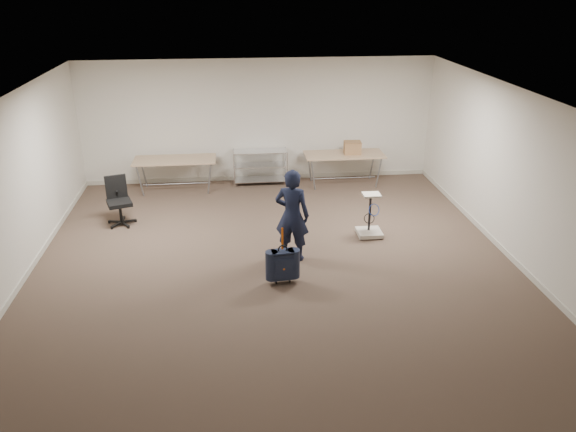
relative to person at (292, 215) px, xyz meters
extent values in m
plane|color=#4A372D|center=(-0.30, -0.38, -0.80)|extent=(9.00, 9.00, 0.00)
plane|color=silver|center=(-0.30, 4.12, 0.60)|extent=(8.00, 0.00, 8.00)
plane|color=silver|center=(-0.30, -4.88, 0.60)|extent=(8.00, 0.00, 8.00)
plane|color=silver|center=(-4.30, -0.38, 0.60)|extent=(0.00, 9.00, 9.00)
plane|color=silver|center=(3.70, -0.38, 0.60)|extent=(0.00, 9.00, 9.00)
plane|color=white|center=(-0.30, -0.38, 2.00)|extent=(8.00, 8.00, 0.00)
cube|color=beige|center=(-0.30, 4.11, -0.75)|extent=(8.00, 0.02, 0.10)
cube|color=beige|center=(-4.29, -0.38, -0.75)|extent=(0.02, 9.00, 0.10)
cube|color=beige|center=(3.69, -0.38, -0.75)|extent=(0.02, 9.00, 0.10)
cube|color=tan|center=(-2.20, 3.57, -0.08)|extent=(1.80, 0.75, 0.03)
cylinder|color=gray|center=(-2.20, 3.57, -0.65)|extent=(1.50, 0.02, 0.02)
cylinder|color=gray|center=(-2.95, 3.27, -0.45)|extent=(0.13, 0.04, 0.69)
cylinder|color=gray|center=(-1.45, 3.27, -0.45)|extent=(0.13, 0.04, 0.69)
cylinder|color=gray|center=(-2.95, 3.87, -0.45)|extent=(0.13, 0.04, 0.69)
cylinder|color=gray|center=(-1.45, 3.87, -0.45)|extent=(0.13, 0.04, 0.69)
cube|color=tan|center=(1.60, 3.57, -0.08)|extent=(1.80, 0.75, 0.03)
cylinder|color=gray|center=(1.60, 3.57, -0.65)|extent=(1.50, 0.02, 0.02)
cylinder|color=gray|center=(0.85, 3.27, -0.45)|extent=(0.13, 0.04, 0.69)
cylinder|color=gray|center=(2.35, 3.27, -0.45)|extent=(0.13, 0.04, 0.69)
cylinder|color=gray|center=(0.85, 3.87, -0.45)|extent=(0.13, 0.04, 0.69)
cylinder|color=gray|center=(2.35, 3.87, -0.45)|extent=(0.13, 0.04, 0.69)
cylinder|color=silver|center=(-0.90, 3.60, -0.40)|extent=(0.02, 0.02, 0.80)
cylinder|color=silver|center=(0.30, 3.60, -0.40)|extent=(0.02, 0.02, 0.80)
cylinder|color=silver|center=(-0.90, 4.05, -0.40)|extent=(0.02, 0.02, 0.80)
cylinder|color=silver|center=(0.30, 4.05, -0.40)|extent=(0.02, 0.02, 0.80)
cube|color=silver|center=(-0.30, 3.82, -0.70)|extent=(1.20, 0.45, 0.02)
cube|color=silver|center=(-0.30, 3.82, -0.35)|extent=(1.20, 0.45, 0.02)
cube|color=silver|center=(-0.30, 3.82, -0.02)|extent=(1.20, 0.45, 0.01)
imported|color=black|center=(0.00, 0.00, 0.00)|extent=(0.68, 0.56, 1.59)
cube|color=black|center=(-0.24, -0.83, -0.47)|extent=(0.36, 0.23, 0.47)
cube|color=black|center=(-0.24, -0.81, -0.72)|extent=(0.32, 0.17, 0.03)
cylinder|color=black|center=(-0.35, -0.84, -0.76)|extent=(0.03, 0.07, 0.06)
cylinder|color=black|center=(-0.13, -0.82, -0.76)|extent=(0.03, 0.07, 0.06)
torus|color=black|center=(-0.24, -0.83, -0.20)|extent=(0.15, 0.04, 0.15)
cube|color=#E25A0B|center=(-0.24, -0.81, -0.03)|extent=(0.03, 0.01, 0.36)
cylinder|color=black|center=(-3.13, 1.77, -0.75)|extent=(0.57, 0.57, 0.09)
cylinder|color=black|center=(-3.13, 1.77, -0.56)|extent=(0.06, 0.06, 0.38)
cube|color=black|center=(-3.13, 1.77, -0.35)|extent=(0.55, 0.55, 0.08)
cube|color=black|center=(-3.20, 1.96, -0.08)|extent=(0.40, 0.18, 0.46)
cube|color=beige|center=(1.53, 0.76, -0.74)|extent=(0.45, 0.45, 0.07)
cylinder|color=black|center=(1.35, 0.58, -0.78)|extent=(0.05, 0.05, 0.04)
cylinder|color=black|center=(1.53, 0.81, -0.35)|extent=(0.04, 0.04, 0.72)
cube|color=beige|center=(1.53, 0.76, 0.01)|extent=(0.31, 0.27, 0.04)
torus|color=blue|center=(1.58, 0.69, -0.26)|extent=(0.23, 0.09, 0.22)
cube|color=brown|center=(1.78, 3.57, 0.08)|extent=(0.40, 0.31, 0.28)
camera|label=1|loc=(-0.97, -8.49, 3.64)|focal=35.00mm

